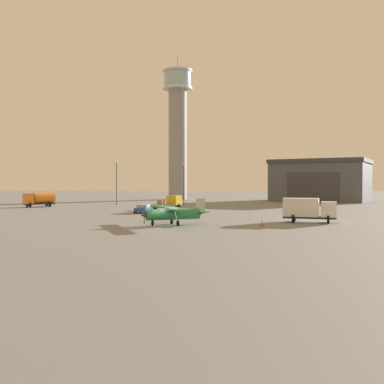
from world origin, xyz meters
TOP-DOWN VIEW (x-y plane):
  - ground_plane at (0.00, 0.00)m, footprint 400.00×400.00m
  - control_tower at (0.20, 78.80)m, footprint 8.53×8.53m
  - hangar at (38.32, 65.86)m, footprint 30.10×28.51m
  - airplane_green at (0.82, 1.62)m, footprint 7.94×10.06m
  - truck_box_white at (17.22, 4.49)m, footprint 6.68×4.34m
  - truck_flatbed_yellow at (-0.55, 30.65)m, footprint 5.64×6.13m
  - truck_fuel_tanker_orange at (-26.98, 39.28)m, footprint 6.11×5.19m
  - car_blue at (-4.57, 21.74)m, footprint 2.82×4.57m
  - light_post_east at (1.98, 47.58)m, footprint 0.44×0.44m
  - light_post_north at (-12.85, 47.74)m, footprint 0.44×0.44m
  - traffic_cone_near_right at (10.77, 0.42)m, footprint 0.36×0.36m

SIDE VIEW (x-z plane):
  - ground_plane at x=0.00m, z-range 0.00..0.00m
  - traffic_cone_near_right at x=10.77m, z-range 0.00..0.71m
  - car_blue at x=-4.57m, z-range 0.06..1.43m
  - truck_flatbed_yellow at x=-0.55m, z-range -0.04..2.52m
  - airplane_green at x=0.82m, z-range -0.10..2.91m
  - truck_fuel_tanker_orange at x=-26.98m, z-range 0.20..3.09m
  - truck_box_white at x=17.22m, z-range 0.18..3.14m
  - light_post_east at x=1.98m, z-range 0.84..9.95m
  - hangar at x=38.32m, z-range 0.02..10.86m
  - light_post_north at x=-12.85m, z-range 0.85..10.49m
  - control_tower at x=0.20m, z-range 0.58..42.16m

